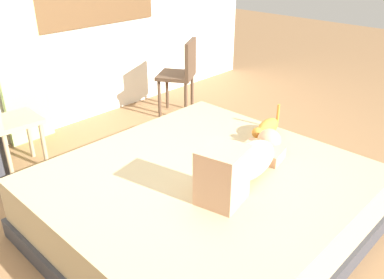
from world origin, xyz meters
The scene contains 7 objects.
ground_plane centered at (0.00, 0.00, 0.00)m, with size 16.00×16.00×0.00m, color olive.
bed centered at (0.04, 0.02, 0.22)m, with size 1.99×1.87×0.45m.
person_lying centered at (0.18, -0.19, 0.57)m, with size 0.94×0.43×0.34m.
cat centered at (0.80, 0.06, 0.52)m, with size 0.36×0.13×0.21m.
chair_by_desk centered at (-0.51, 1.75, 0.51)m, with size 0.40×0.40×0.86m.
chair_spare centered at (1.40, 1.60, 0.51)m, with size 0.52×0.52×0.86m.
curtain_left centered at (-0.10, 2.23, 1.33)m, with size 0.44×0.06×2.67m, color #ADCC75.
Camera 1 is at (-1.64, -1.48, 1.84)m, focal length 37.78 mm.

